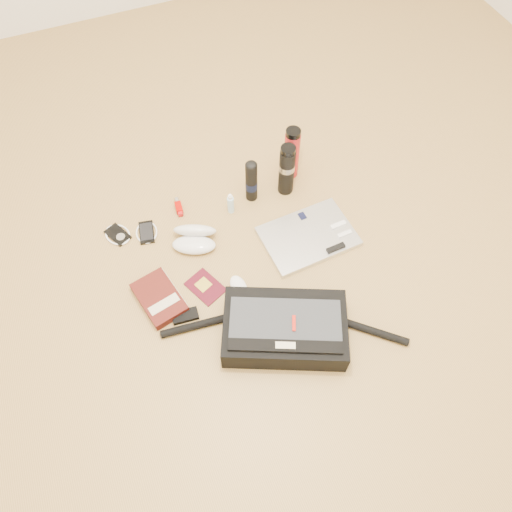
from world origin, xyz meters
The scene contains 14 objects.
ground centered at (0.00, 0.00, 0.00)m, with size 4.00×4.00×0.00m, color #A88246.
messenger_bag centered at (0.02, -0.21, 0.06)m, with size 0.82×0.45×0.12m.
laptop centered at (0.29, 0.14, 0.01)m, with size 0.38×0.27×0.04m.
book centered at (-0.35, 0.10, 0.02)m, with size 0.18×0.24×0.04m.
passport centered at (-0.17, 0.09, 0.00)m, with size 0.15×0.17×0.01m.
mouse centered at (-0.06, 0.04, 0.02)m, with size 0.06×0.10×0.03m.
sunglasses_case centered at (-0.14, 0.30, 0.04)m, with size 0.22×0.21×0.10m.
ipod centered at (-0.43, 0.45, 0.01)m, with size 0.12×0.12×0.01m.
phone centered at (-0.31, 0.42, 0.01)m, with size 0.10×0.12×0.01m.
inhaler centered at (-0.15, 0.49, 0.01)m, with size 0.03×0.10×0.02m.
spray_bottle centered at (0.05, 0.40, 0.05)m, with size 0.03×0.03×0.11m.
aerosol_can centered at (0.16, 0.43, 0.11)m, with size 0.06×0.06×0.21m.
thermos_black centered at (0.31, 0.42, 0.13)m, with size 0.07×0.07×0.25m.
thermos_red centered at (0.37, 0.49, 0.13)m, with size 0.07×0.07×0.26m.
Camera 1 is at (-0.35, -0.84, 1.69)m, focal length 35.00 mm.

